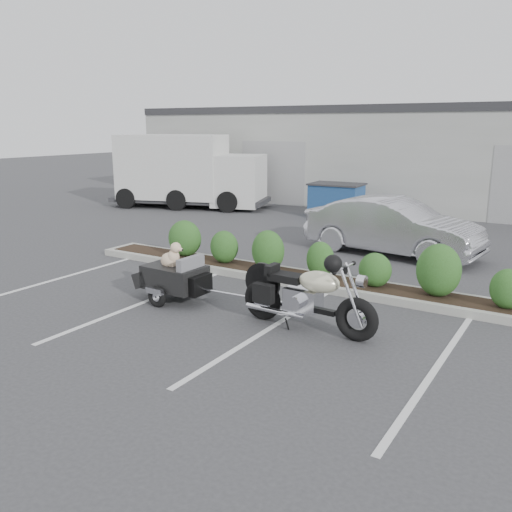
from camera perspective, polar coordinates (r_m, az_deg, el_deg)
The scene contains 8 objects.
ground at distance 9.97m, azimuth -3.06°, elevation -5.43°, with size 90.00×90.00×0.00m, color #38383A.
planter_kerb at distance 11.31m, azimuth 7.53°, elevation -2.81°, with size 12.00×1.00×0.15m, color #9E9E93.
building at distance 25.33m, azimuth 19.77°, elevation 10.02°, with size 26.00×10.00×4.00m, color #9EA099.
motorcycle at distance 8.78m, azimuth 5.32°, elevation -4.31°, with size 2.44×0.82×1.40m.
pet_trailer at distance 10.30m, azimuth -8.61°, elevation -2.09°, with size 1.94×1.08×1.16m.
sedan at distance 14.28m, azimuth 14.18°, elevation 3.05°, with size 1.55×4.45×1.47m, color silver.
dumpster at distance 19.77m, azimuth 8.45°, elevation 5.84°, with size 1.93×1.38×1.22m.
delivery_truck at distance 22.16m, azimuth -7.08°, elevation 8.69°, with size 6.59×3.81×2.87m.
Camera 1 is at (5.42, -7.72, 3.26)m, focal length 38.00 mm.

